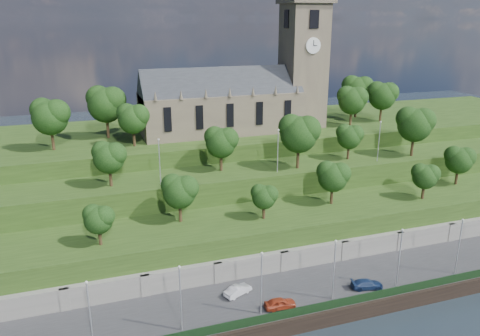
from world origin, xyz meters
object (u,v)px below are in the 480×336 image
object	(u,v)px
car_left	(280,303)
car_middle	(238,290)
church	(243,94)
car_right	(367,284)

from	to	relation	value
car_left	car_middle	distance (m)	6.16
car_left	car_middle	bearing A→B (deg)	45.26
car_middle	church	bearing A→B (deg)	-44.12
church	car_middle	size ratio (longest dim) A/B	9.59
church	car_middle	bearing A→B (deg)	-110.18
church	car_left	bearing A→B (deg)	-103.13
car_right	car_middle	bearing A→B (deg)	88.70
car_right	car_left	bearing A→B (deg)	104.21
car_left	car_right	size ratio (longest dim) A/B	0.93
car_left	car_right	distance (m)	13.03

